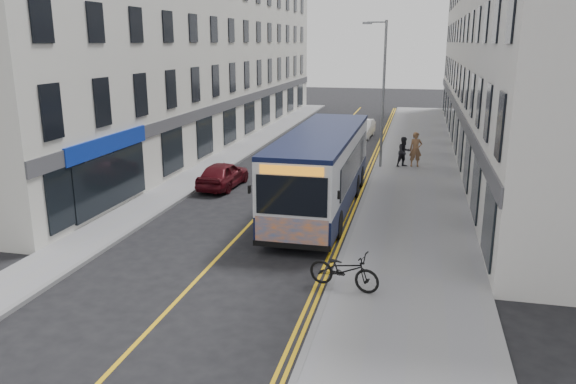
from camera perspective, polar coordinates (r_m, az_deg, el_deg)
The scene contains 17 objects.
ground at distance 19.52m, azimuth -6.33°, elevation -5.79°, with size 140.00×140.00×0.00m, color black.
pavement_east at distance 29.96m, azimuth 12.88°, elevation 1.45°, with size 4.50×64.00×0.12m, color gray.
pavement_west at distance 31.98m, azimuth -7.69°, elevation 2.55°, with size 2.00×64.00×0.12m, color gray.
kerb_east at distance 30.04m, azimuth 8.59°, elevation 1.71°, with size 0.18×64.00×0.13m, color slate.
kerb_west at distance 31.65m, azimuth -6.00°, elevation 2.48°, with size 0.18×64.00×0.13m, color slate.
road_centre_line at distance 30.60m, azimuth 1.11°, elevation 2.01°, with size 0.12×64.00×0.01m, color gold.
road_dbl_yellow_inner at distance 30.09m, azimuth 7.74°, elevation 1.64°, with size 0.10×64.00×0.01m, color gold.
road_dbl_yellow_outer at distance 30.07m, azimuth 8.12°, elevation 1.62°, with size 0.10×64.00×0.01m, color gold.
terrace_east at distance 38.53m, azimuth 21.67°, elevation 13.43°, with size 6.00×46.00×13.00m, color silver.
terrace_west at distance 41.08m, azimuth -8.85°, elevation 14.32°, with size 6.00×46.00×13.00m, color silver.
streetlamp at distance 31.33m, azimuth 9.53°, elevation 10.23°, with size 1.32×0.18×8.00m.
city_bus at distance 23.49m, azimuth 3.46°, elevation 2.53°, with size 2.68×11.49×3.34m.
bicycle at distance 16.07m, azimuth 5.71°, elevation -7.88°, with size 0.73×2.10×1.10m, color black.
pedestrian_near at distance 32.15m, azimuth 12.84°, elevation 4.24°, with size 0.71×0.46×1.93m, color #8B603F.
pedestrian_far at distance 32.00m, azimuth 11.70°, elevation 4.02°, with size 0.81×0.63×1.67m, color black.
car_white at distance 42.14m, azimuth 7.55°, elevation 6.41°, with size 1.40×4.03×1.33m, color silver.
car_maroon at distance 27.46m, azimuth -6.62°, elevation 1.77°, with size 1.53×3.81×1.30m, color #520D15.
Camera 1 is at (6.21, -17.16, 6.92)m, focal length 35.00 mm.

